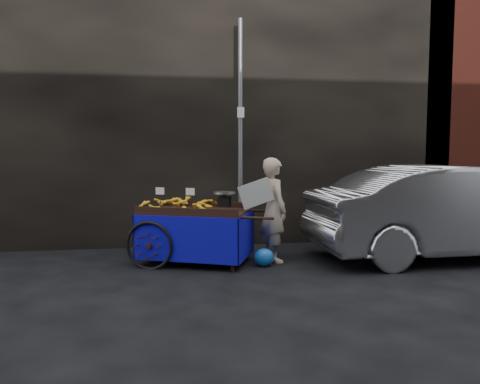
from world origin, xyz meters
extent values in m
plane|color=black|center=(0.00, 0.00, 0.00)|extent=(80.00, 80.00, 0.00)
cube|color=black|center=(-1.00, 2.60, 2.50)|extent=(11.00, 2.00, 5.00)
cube|color=#591E14|center=(5.50, 2.60, 2.50)|extent=(3.00, 2.00, 5.00)
cylinder|color=slate|center=(0.30, 1.30, 2.00)|extent=(0.08, 0.08, 4.00)
cube|color=white|center=(0.30, 1.25, 2.40)|extent=(0.12, 0.02, 0.18)
cube|color=black|center=(-0.55, 0.32, 0.79)|extent=(1.84, 1.52, 0.06)
cube|color=black|center=(-0.37, 0.75, 0.86)|extent=(1.47, 0.64, 0.10)
cube|color=black|center=(-0.73, -0.10, 0.86)|extent=(1.47, 0.64, 0.10)
cube|color=black|center=(-0.06, -0.31, 0.40)|extent=(0.06, 0.06, 0.79)
cube|color=black|center=(0.24, 0.42, 0.40)|extent=(0.06, 0.06, 0.79)
cylinder|color=black|center=(0.26, -0.44, 0.79)|extent=(0.47, 0.23, 0.04)
cylinder|color=black|center=(0.56, 0.29, 0.79)|extent=(0.47, 0.23, 0.04)
torus|color=black|center=(-1.25, 0.04, 0.35)|extent=(0.70, 0.33, 0.74)
torus|color=black|center=(-0.85, 1.02, 0.35)|extent=(0.70, 0.33, 0.74)
cylinder|color=black|center=(-1.05, 0.53, 0.35)|extent=(0.47, 1.04, 0.05)
cube|color=#0A0897|center=(-0.74, -0.14, 0.45)|extent=(1.50, 0.64, 0.67)
cube|color=#0A0897|center=(-0.36, 0.79, 0.45)|extent=(1.50, 0.64, 0.67)
cube|color=#0A0897|center=(-1.29, 0.63, 0.45)|extent=(0.41, 0.96, 0.67)
cube|color=#0A0897|center=(0.19, 0.02, 0.45)|extent=(0.41, 0.96, 0.67)
cube|color=black|center=(-0.12, 0.20, 0.96)|extent=(0.22, 0.20, 0.16)
cylinder|color=silver|center=(-0.12, 0.20, 1.10)|extent=(0.44, 0.44, 0.03)
cube|color=white|center=(-1.09, 0.43, 1.12)|extent=(0.13, 0.06, 0.11)
cube|color=white|center=(-0.64, 0.24, 1.12)|extent=(0.13, 0.06, 0.11)
imported|color=#BDA88C|center=(0.65, 0.23, 0.81)|extent=(0.55, 0.68, 1.63)
cube|color=#B7B9B2|center=(0.34, 0.04, 1.09)|extent=(0.59, 0.07, 0.50)
ellipsoid|color=blue|center=(0.45, -0.08, 0.14)|extent=(0.30, 0.24, 0.27)
imported|color=silver|center=(3.53, 0.00, 0.75)|extent=(4.59, 1.68, 1.50)
camera|label=1|loc=(-0.98, -6.84, 1.73)|focal=35.00mm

